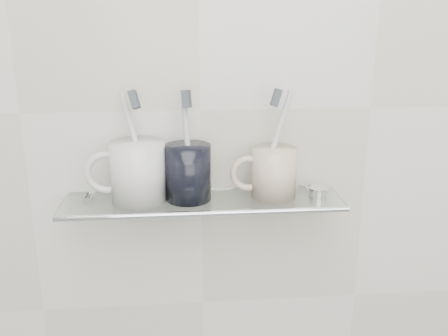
{
  "coord_description": "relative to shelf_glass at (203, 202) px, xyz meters",
  "views": [
    {
      "loc": [
        -0.04,
        0.2,
        1.42
      ],
      "look_at": [
        0.04,
        1.04,
        1.16
      ],
      "focal_mm": 40.0,
      "sensor_mm": 36.0,
      "label": 1
    }
  ],
  "objects": [
    {
      "name": "toothbrush_left",
      "position": [
        -0.11,
        0.0,
        0.1
      ],
      "size": [
        0.06,
        0.06,
        0.18
      ],
      "primitive_type": "cylinder",
      "rotation": [
        -0.28,
        -0.27,
        -0.04
      ],
      "color": "silver",
      "rests_on": "mug_left"
    },
    {
      "name": "bristles_right",
      "position": [
        0.13,
        0.0,
        0.19
      ],
      "size": [
        0.02,
        0.02,
        0.03
      ],
      "primitive_type": "cube",
      "rotation": [
        -0.07,
        0.28,
        -0.11
      ],
      "color": "#3A3F43",
      "rests_on": "toothbrush_right"
    },
    {
      "name": "chrome_cap",
      "position": [
        0.21,
        0.0,
        0.01
      ],
      "size": [
        0.03,
        0.03,
        0.01
      ],
      "primitive_type": "cylinder",
      "color": "silver",
      "rests_on": "shelf_glass"
    },
    {
      "name": "toothbrush_right",
      "position": [
        0.13,
        0.0,
        0.1
      ],
      "size": [
        0.06,
        0.02,
        0.19
      ],
      "primitive_type": "cylinder",
      "rotation": [
        -0.07,
        0.28,
        -0.11
      ],
      "color": "silver",
      "rests_on": "mug_right"
    },
    {
      "name": "bracket_right",
      "position": [
        0.21,
        0.05,
        -0.01
      ],
      "size": [
        0.02,
        0.03,
        0.02
      ],
      "primitive_type": "cylinder",
      "rotation": [
        1.57,
        0.0,
        0.0
      ],
      "color": "silver",
      "rests_on": "wall_back"
    },
    {
      "name": "mug_center",
      "position": [
        -0.03,
        0.0,
        0.05
      ],
      "size": [
        0.08,
        0.08,
        0.1
      ],
      "primitive_type": "cylinder",
      "rotation": [
        0.0,
        0.0,
        0.02
      ],
      "color": "black",
      "rests_on": "shelf_glass"
    },
    {
      "name": "mug_center_handle",
      "position": [
        -0.07,
        0.0,
        0.05
      ],
      "size": [
        0.07,
        0.01,
        0.07
      ],
      "primitive_type": "torus",
      "rotation": [
        1.57,
        0.0,
        0.0
      ],
      "color": "black",
      "rests_on": "mug_center"
    },
    {
      "name": "wall_back",
      "position": [
        0.0,
        0.06,
        0.15
      ],
      "size": [
        2.5,
        0.0,
        2.5
      ],
      "primitive_type": "plane",
      "rotation": [
        1.57,
        0.0,
        0.0
      ],
      "color": "beige",
      "rests_on": "ground"
    },
    {
      "name": "shelf_rail",
      "position": [
        0.0,
        -0.06,
        0.0
      ],
      "size": [
        0.5,
        0.01,
        0.01
      ],
      "primitive_type": "cylinder",
      "rotation": [
        0.0,
        1.57,
        0.0
      ],
      "color": "silver",
      "rests_on": "shelf_glass"
    },
    {
      "name": "bristles_left",
      "position": [
        -0.11,
        0.0,
        0.19
      ],
      "size": [
        0.02,
        0.03,
        0.04
      ],
      "primitive_type": "cube",
      "rotation": [
        -0.28,
        -0.27,
        -0.04
      ],
      "color": "#3A3F43",
      "rests_on": "toothbrush_left"
    },
    {
      "name": "mug_right",
      "position": [
        0.13,
        0.0,
        0.05
      ],
      "size": [
        0.09,
        0.09,
        0.09
      ],
      "primitive_type": "cylinder",
      "rotation": [
        0.0,
        0.0,
        -0.06
      ],
      "color": "beige",
      "rests_on": "shelf_glass"
    },
    {
      "name": "shelf_glass",
      "position": [
        0.0,
        0.0,
        0.0
      ],
      "size": [
        0.5,
        0.12,
        0.01
      ],
      "primitive_type": "cube",
      "color": "silver",
      "rests_on": "wall_back"
    },
    {
      "name": "bristles_center",
      "position": [
        -0.03,
        0.0,
        0.19
      ],
      "size": [
        0.02,
        0.03,
        0.03
      ],
      "primitive_type": "cube",
      "rotation": [
        -0.12,
        -0.09,
        -0.22
      ],
      "color": "#3A3F43",
      "rests_on": "toothbrush_center"
    },
    {
      "name": "bracket_left",
      "position": [
        -0.21,
        0.05,
        -0.01
      ],
      "size": [
        0.02,
        0.03,
        0.02
      ],
      "primitive_type": "cylinder",
      "rotation": [
        1.57,
        0.0,
        0.0
      ],
      "color": "silver",
      "rests_on": "wall_back"
    },
    {
      "name": "mug_left_handle",
      "position": [
        -0.17,
        0.0,
        0.06
      ],
      "size": [
        0.08,
        0.01,
        0.08
      ],
      "primitive_type": "torus",
      "rotation": [
        1.57,
        0.0,
        0.0
      ],
      "color": "silver",
      "rests_on": "mug_left"
    },
    {
      "name": "mug_right_handle",
      "position": [
        0.08,
        0.0,
        0.05
      ],
      "size": [
        0.07,
        0.01,
        0.07
      ],
      "primitive_type": "torus",
      "rotation": [
        1.57,
        0.0,
        0.0
      ],
      "color": "beige",
      "rests_on": "mug_right"
    },
    {
      "name": "mug_left",
      "position": [
        -0.11,
        0.0,
        0.06
      ],
      "size": [
        0.12,
        0.12,
        0.11
      ],
      "primitive_type": "cylinder",
      "rotation": [
        0.0,
        0.0,
        -0.34
      ],
      "color": "silver",
      "rests_on": "shelf_glass"
    },
    {
      "name": "toothbrush_center",
      "position": [
        -0.03,
        0.0,
        0.1
      ],
      "size": [
        0.02,
        0.04,
        0.19
      ],
      "primitive_type": "cylinder",
      "rotation": [
        -0.12,
        -0.09,
        -0.22
      ],
      "color": "#A0A5AB",
      "rests_on": "mug_center"
    }
  ]
}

